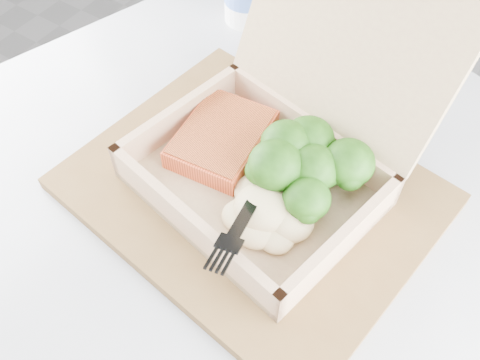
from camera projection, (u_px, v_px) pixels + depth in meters
The scene contains 9 objects.
floor at pixel (117, 194), 1.47m from camera, with size 4.00×4.00×0.00m, color gray.
cafe_table at pixel (236, 288), 0.72m from camera, with size 0.97×0.97×0.72m.
serving_tray at pixel (252, 191), 0.58m from camera, with size 0.37×0.29×0.02m, color brown.
takeout_container at pixel (284, 134), 0.55m from camera, with size 0.29×0.31×0.21m.
salmon_fillet at pixel (222, 139), 0.59m from camera, with size 0.09×0.11×0.02m, color #F15E2F.
broccoli_pile at pixel (312, 173), 0.55m from camera, with size 0.13×0.13×0.05m, color #2C6F18, non-canonical shape.
mashed_potatoes at pixel (263, 208), 0.53m from camera, with size 0.10×0.08×0.03m, color beige.
plastic_fork at pixel (260, 185), 0.53m from camera, with size 0.05×0.16×0.04m.
receipt at pixel (363, 109), 0.67m from camera, with size 0.07×0.14×0.00m, color white.
Camera 1 is at (0.76, -0.52, 1.20)m, focal length 40.00 mm.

